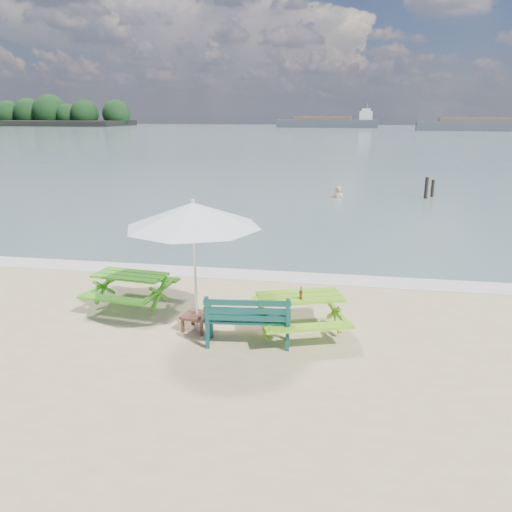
% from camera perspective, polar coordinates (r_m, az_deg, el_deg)
% --- Properties ---
extents(sea, '(300.00, 300.00, 0.00)m').
position_cam_1_polar(sea, '(92.77, 8.93, 13.41)').
color(sea, slate).
rests_on(sea, ground).
extents(foam_strip, '(22.00, 0.90, 0.01)m').
position_cam_1_polar(foam_strip, '(13.07, 1.18, -2.26)').
color(foam_strip, silver).
rests_on(foam_strip, ground).
extents(picnic_table_left, '(1.76, 1.91, 0.74)m').
position_cam_1_polar(picnic_table_left, '(11.30, -14.07, -3.87)').
color(picnic_table_left, '#40AB1A').
rests_on(picnic_table_left, ground).
extents(picnic_table_right, '(2.09, 2.20, 0.77)m').
position_cam_1_polar(picnic_table_right, '(9.72, 4.97, -6.70)').
color(picnic_table_right, '#6EB61B').
rests_on(picnic_table_right, ground).
extents(park_bench, '(1.60, 0.69, 0.95)m').
position_cam_1_polar(park_bench, '(9.26, -0.90, -8.35)').
color(park_bench, '#0E3C38').
rests_on(park_bench, ground).
extents(side_table, '(0.60, 0.60, 0.33)m').
position_cam_1_polar(side_table, '(9.93, -6.77, -7.47)').
color(side_table, brown).
rests_on(side_table, ground).
extents(patio_umbrella, '(3.02, 3.02, 2.54)m').
position_cam_1_polar(patio_umbrella, '(9.29, -7.20, 4.68)').
color(patio_umbrella, silver).
rests_on(patio_umbrella, ground).
extents(beer_bottle, '(0.06, 0.06, 0.24)m').
position_cam_1_polar(beer_bottle, '(9.36, 5.15, -4.46)').
color(beer_bottle, brown).
rests_on(beer_bottle, picnic_table_right).
extents(swimmer, '(0.69, 0.48, 1.80)m').
position_cam_1_polar(swimmer, '(25.56, 9.30, 5.94)').
color(swimmer, tan).
rests_on(swimmer, ground).
extents(mooring_pilings, '(0.56, 0.76, 1.26)m').
position_cam_1_polar(mooring_pilings, '(26.46, 19.13, 7.13)').
color(mooring_pilings, black).
rests_on(mooring_pilings, ground).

